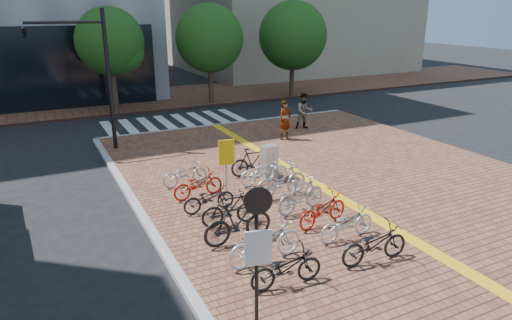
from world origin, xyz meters
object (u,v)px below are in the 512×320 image
bike_6 (185,174)px  pedestrian_b (304,111)px  traffic_light_pole (71,56)px  bike_1 (265,242)px  bike_4 (209,198)px  bike_5 (198,184)px  bike_12 (264,171)px  pedestrian_a (285,120)px  bike_9 (323,209)px  bike_10 (301,195)px  notice_sign (257,240)px  bike_11 (281,180)px  bike_13 (254,161)px  bike_3 (230,209)px  bike_8 (347,223)px  bike_0 (286,268)px  bike_2 (238,222)px  bike_7 (374,244)px  utility_box (269,162)px  yellow_sign (226,157)px

bike_6 → pedestrian_b: 9.22m
traffic_light_pole → bike_1: bearing=-76.1°
bike_4 → bike_5: bearing=-4.5°
bike_12 → pedestrian_a: 5.83m
bike_9 → bike_10: bike_10 is taller
bike_5 → bike_10: bearing=-142.2°
bike_5 → notice_sign: size_ratio=0.60×
bike_4 → bike_10: bearing=-118.0°
bike_11 → bike_13: size_ratio=1.09×
bike_3 → bike_4: bike_3 is taller
bike_6 → bike_13: 2.55m
bike_8 → bike_10: bike_10 is taller
bike_8 → bike_0: bearing=112.0°
bike_13 → pedestrian_a: bearing=-40.0°
bike_5 → traffic_light_pole: (-2.71, 6.81, 3.57)m
bike_3 → bike_9: 2.59m
bike_1 → bike_0: bearing=172.5°
bike_2 → bike_7: bearing=-135.0°
bike_0 → bike_11: (2.38, 4.38, 0.13)m
bike_3 → bike_1: bearing=-175.6°
bike_0 → bike_2: 2.28m
bike_10 → utility_box: size_ratio=1.48×
bike_0 → bike_9: (2.42, 2.13, 0.02)m
bike_0 → bike_4: (-0.10, 4.40, -0.03)m
bike_8 → bike_12: size_ratio=0.95×
bike_2 → bike_5: bike_2 is taller
bike_7 → pedestrian_b: 12.84m
bike_7 → pedestrian_a: 10.96m
bike_1 → bike_13: 6.01m
bike_6 → bike_7: bearing=-165.1°
bike_3 → bike_6: 3.50m
bike_10 → bike_12: bearing=-12.5°
bike_12 → utility_box: size_ratio=1.49×
bike_13 → yellow_sign: bearing=132.3°
pedestrian_a → traffic_light_pole: size_ratio=0.31×
bike_1 → bike_8: 2.46m
bike_11 → utility_box: utility_box is taller
bike_5 → utility_box: (2.88, 0.54, 0.16)m
bike_8 → bike_12: bearing=-1.5°
bike_5 → notice_sign: 6.62m
bike_8 → yellow_sign: 4.53m
bike_0 → pedestrian_a: 11.87m
utility_box → traffic_light_pole: size_ratio=0.21×
bike_5 → bike_9: 4.21m
traffic_light_pole → yellow_sign: bearing=-63.1°
bike_2 → bike_9: (2.53, -0.14, -0.11)m
bike_0 → notice_sign: 1.94m
bike_1 → pedestrian_b: size_ratio=1.12×
bike_5 → pedestrian_b: (7.81, 5.99, 0.45)m
bike_10 → yellow_sign: (-1.49, 2.15, 0.77)m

